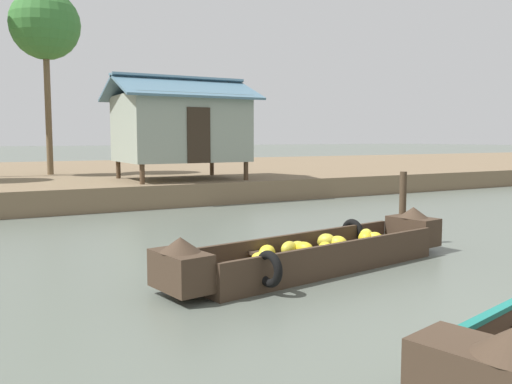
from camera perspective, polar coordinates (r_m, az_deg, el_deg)
The scene contains 6 objects.
ground_plane at distance 13.75m, azimuth -4.12°, elevation -3.42°, with size 300.00×300.00×0.00m, color #596056.
riverbank_strip at distance 26.51m, azimuth -16.43°, elevation 1.54°, with size 160.00×20.00×0.73m, color #756047.
banana_boat at distance 9.09m, azimuth 6.53°, elevation -6.30°, with size 5.79×2.29×0.84m.
stilt_house_right at distance 19.26m, azimuth -7.96°, elevation 6.81°, with size 4.78×3.77×3.58m.
palm_tree_mid at distance 23.39m, azimuth -21.30°, elevation 15.96°, with size 2.67×2.67×7.15m.
mooring_post at distance 11.40m, azimuth 15.16°, elevation -1.68°, with size 0.14×0.14×1.50m, color #423323.
Camera 1 is at (-5.67, -2.34, 2.17)m, focal length 38.04 mm.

